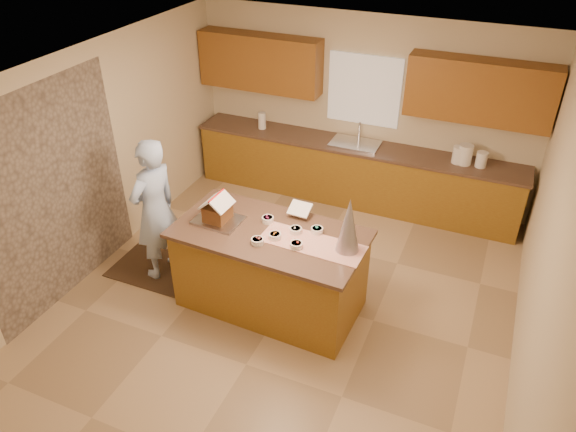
% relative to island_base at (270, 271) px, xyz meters
% --- Properties ---
extents(floor, '(5.50, 5.50, 0.00)m').
position_rel_island_base_xyz_m(floor, '(0.15, 0.19, -0.49)').
color(floor, tan).
rests_on(floor, ground).
extents(ceiling, '(5.50, 5.50, 0.00)m').
position_rel_island_base_xyz_m(ceiling, '(0.15, 0.19, 2.21)').
color(ceiling, silver).
rests_on(ceiling, floor).
extents(wall_back, '(5.50, 5.50, 0.00)m').
position_rel_island_base_xyz_m(wall_back, '(0.15, 2.94, 0.86)').
color(wall_back, beige).
rests_on(wall_back, floor).
extents(wall_front, '(5.50, 5.50, 0.00)m').
position_rel_island_base_xyz_m(wall_front, '(0.15, -2.56, 0.86)').
color(wall_front, beige).
rests_on(wall_front, floor).
extents(wall_left, '(5.50, 5.50, 0.00)m').
position_rel_island_base_xyz_m(wall_left, '(-2.35, 0.19, 0.86)').
color(wall_left, beige).
rests_on(wall_left, floor).
extents(wall_right, '(5.50, 5.50, 0.00)m').
position_rel_island_base_xyz_m(wall_right, '(2.65, 0.19, 0.86)').
color(wall_right, beige).
rests_on(wall_right, floor).
extents(stone_accent, '(0.00, 2.50, 2.50)m').
position_rel_island_base_xyz_m(stone_accent, '(-2.33, -0.61, 0.76)').
color(stone_accent, gray).
rests_on(stone_accent, wall_left).
extents(window_curtain, '(1.05, 0.03, 1.00)m').
position_rel_island_base_xyz_m(window_curtain, '(0.15, 2.91, 1.16)').
color(window_curtain, white).
rests_on(window_curtain, wall_back).
extents(back_counter_base, '(4.80, 0.60, 0.88)m').
position_rel_island_base_xyz_m(back_counter_base, '(0.15, 2.64, -0.05)').
color(back_counter_base, brown).
rests_on(back_counter_base, floor).
extents(back_counter_top, '(4.85, 0.63, 0.04)m').
position_rel_island_base_xyz_m(back_counter_top, '(0.15, 2.64, 0.41)').
color(back_counter_top, brown).
rests_on(back_counter_top, back_counter_base).
extents(upper_cabinet_left, '(1.85, 0.35, 0.80)m').
position_rel_island_base_xyz_m(upper_cabinet_left, '(-1.40, 2.76, 1.41)').
color(upper_cabinet_left, '#8D5C1E').
rests_on(upper_cabinet_left, wall_back).
extents(upper_cabinet_right, '(1.85, 0.35, 0.80)m').
position_rel_island_base_xyz_m(upper_cabinet_right, '(1.70, 2.76, 1.41)').
color(upper_cabinet_right, '#8D5C1E').
rests_on(upper_cabinet_right, wall_back).
extents(sink, '(0.70, 0.45, 0.12)m').
position_rel_island_base_xyz_m(sink, '(0.15, 2.64, 0.40)').
color(sink, silver).
rests_on(sink, back_counter_top).
extents(faucet, '(0.03, 0.03, 0.28)m').
position_rel_island_base_xyz_m(faucet, '(0.15, 2.82, 0.57)').
color(faucet, silver).
rests_on(faucet, back_counter_top).
extents(island_base, '(2.03, 1.08, 0.97)m').
position_rel_island_base_xyz_m(island_base, '(0.00, 0.00, 0.00)').
color(island_base, brown).
rests_on(island_base, floor).
extents(island_top, '(2.12, 1.17, 0.04)m').
position_rel_island_base_xyz_m(island_top, '(0.00, 0.00, 0.51)').
color(island_top, brown).
rests_on(island_top, island_base).
extents(table_runner, '(1.12, 0.44, 0.01)m').
position_rel_island_base_xyz_m(table_runner, '(0.50, -0.02, 0.53)').
color(table_runner, '#AF260C').
rests_on(table_runner, island_top).
extents(baking_tray, '(0.52, 0.40, 0.03)m').
position_rel_island_base_xyz_m(baking_tray, '(-0.61, -0.03, 0.54)').
color(baking_tray, silver).
rests_on(baking_tray, island_top).
extents(cookbook, '(0.25, 0.20, 0.10)m').
position_rel_island_base_xyz_m(cookbook, '(0.18, 0.41, 0.63)').
color(cookbook, white).
rests_on(cookbook, island_top).
extents(tinsel_tree, '(0.25, 0.25, 0.61)m').
position_rel_island_base_xyz_m(tinsel_tree, '(0.86, 0.02, 0.83)').
color(tinsel_tree, silver).
rests_on(tinsel_tree, island_top).
extents(rug, '(1.22, 0.79, 0.01)m').
position_rel_island_base_xyz_m(rug, '(-1.55, 0.03, -0.48)').
color(rug, black).
rests_on(rug, floor).
extents(boy, '(0.56, 0.73, 1.80)m').
position_rel_island_base_xyz_m(boy, '(-1.50, 0.03, 0.42)').
color(boy, '#ACC8F5').
rests_on(boy, rug).
extents(canister_a, '(0.17, 0.17, 0.23)m').
position_rel_island_base_xyz_m(canister_a, '(1.60, 2.64, 0.55)').
color(canister_a, white).
rests_on(canister_a, back_counter_top).
extents(canister_b, '(0.19, 0.19, 0.27)m').
position_rel_island_base_xyz_m(canister_b, '(1.68, 2.64, 0.57)').
color(canister_b, white).
rests_on(canister_b, back_counter_top).
extents(canister_c, '(0.15, 0.15, 0.21)m').
position_rel_island_base_xyz_m(canister_c, '(1.89, 2.64, 0.54)').
color(canister_c, white).
rests_on(canister_c, back_counter_top).
extents(paper_towel, '(0.12, 0.12, 0.25)m').
position_rel_island_base_xyz_m(paper_towel, '(-1.34, 2.64, 0.56)').
color(paper_towel, white).
rests_on(paper_towel, back_counter_top).
extents(gingerbread_house, '(0.31, 0.32, 0.31)m').
position_rel_island_base_xyz_m(gingerbread_house, '(-0.61, -0.03, 0.67)').
color(gingerbread_house, '#582F17').
rests_on(gingerbread_house, baking_tray).
extents(candy_bowls, '(0.70, 0.56, 0.06)m').
position_rel_island_base_xyz_m(candy_bowls, '(0.18, -0.00, 0.56)').
color(candy_bowls, red).
rests_on(candy_bowls, island_top).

